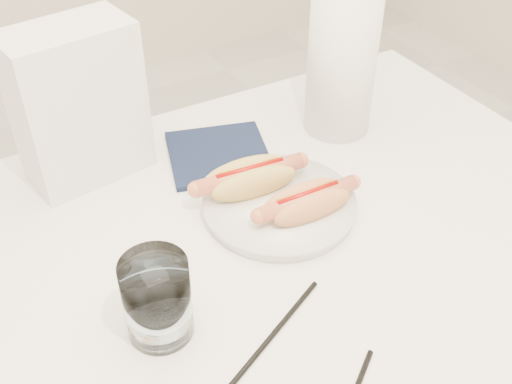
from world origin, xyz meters
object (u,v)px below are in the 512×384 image
table (228,301)px  paper_towel_roll (342,60)px  hotdog_left (250,178)px  napkin_box (79,105)px  water_glass (157,299)px  hotdog_right (307,202)px  plate (279,207)px

table → paper_towel_roll: 0.43m
hotdog_left → paper_towel_roll: (0.23, 0.10, 0.09)m
napkin_box → water_glass: bearing=-103.4°
hotdog_left → hotdog_right: hotdog_left is taller
table → hotdog_right: 0.17m
plate → napkin_box: 0.33m
paper_towel_roll → hotdog_left: bearing=-156.0°
plate → hotdog_right: (0.02, -0.04, 0.03)m
hotdog_right → paper_towel_roll: 0.27m
hotdog_left → plate: bearing=-58.4°
hotdog_left → napkin_box: size_ratio=0.70×
plate → napkin_box: napkin_box is taller
table → hotdog_left: (0.10, 0.11, 0.10)m
hotdog_right → paper_towel_roll: bearing=46.3°
paper_towel_roll → plate: bearing=-144.2°
napkin_box → paper_towel_roll: size_ratio=0.95×
table → paper_towel_roll: paper_towel_roll is taller
water_glass → paper_towel_roll: 0.51m
plate → paper_towel_roll: (0.20, 0.15, 0.12)m
hotdog_left → water_glass: water_glass is taller
hotdog_right → water_glass: 0.26m
paper_towel_roll → water_glass: bearing=-149.0°
hotdog_left → napkin_box: bearing=139.1°
plate → hotdog_right: size_ratio=1.39×
plate → paper_towel_roll: paper_towel_roll is taller
water_glass → napkin_box: bearing=85.8°
water_glass → napkin_box: 0.35m
plate → paper_towel_roll: bearing=35.8°
hotdog_left → paper_towel_roll: 0.26m
hotdog_left → table: bearing=-126.1°
hotdog_left → hotdog_right: bearing=-58.0°
napkin_box → hotdog_right: bearing=-59.2°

